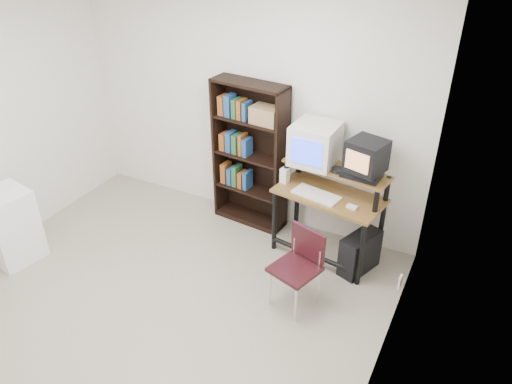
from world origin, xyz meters
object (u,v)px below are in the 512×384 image
at_px(crt_tv, 366,156).
at_px(pc_tower, 360,253).
at_px(bookshelf, 251,153).
at_px(school_chair, 300,261).
at_px(computer_desk, 330,199).
at_px(crt_monitor, 315,144).
at_px(mini_fridge, 10,226).

distance_m(crt_tv, pc_tower, 1.01).
xyz_separation_m(crt_tv, bookshelf, (-1.30, 0.20, -0.35)).
distance_m(school_chair, bookshelf, 1.50).
distance_m(computer_desk, crt_monitor, 0.57).
relative_size(crt_tv, bookshelf, 0.24).
xyz_separation_m(crt_monitor, school_chair, (0.25, -0.92, -0.71)).
bearing_deg(pc_tower, school_chair, -97.82).
xyz_separation_m(bookshelf, mini_fridge, (-1.85, -1.75, -0.47)).
xyz_separation_m(pc_tower, bookshelf, (-1.39, 0.34, 0.64)).
height_order(school_chair, bookshelf, bookshelf).
xyz_separation_m(crt_monitor, pc_tower, (0.63, -0.23, -0.96)).
relative_size(crt_tv, mini_fridge, 0.51).
height_order(crt_monitor, bookshelf, bookshelf).
distance_m(computer_desk, crt_tv, 0.61).
bearing_deg(bookshelf, crt_monitor, -2.72).
bearing_deg(mini_fridge, bookshelf, 54.31).
xyz_separation_m(computer_desk, crt_tv, (0.30, 0.04, 0.53)).
relative_size(computer_desk, bookshelf, 0.68).
distance_m(computer_desk, pc_tower, 0.61).
distance_m(computer_desk, bookshelf, 1.05).
height_order(pc_tower, bookshelf, bookshelf).
distance_m(crt_monitor, pc_tower, 1.17).
bearing_deg(computer_desk, pc_tower, -6.14).
bearing_deg(bookshelf, computer_desk, -7.83).
height_order(crt_monitor, crt_tv, crt_monitor).
xyz_separation_m(pc_tower, mini_fridge, (-3.24, -1.41, 0.18)).
relative_size(computer_desk, pc_tower, 2.51).
xyz_separation_m(crt_monitor, crt_tv, (0.54, -0.09, 0.03)).
distance_m(school_chair, mini_fridge, 2.96).
bearing_deg(crt_monitor, pc_tower, -19.10).
xyz_separation_m(computer_desk, crt_monitor, (-0.23, 0.13, 0.50)).
xyz_separation_m(crt_monitor, bookshelf, (-0.77, 0.11, -0.32)).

